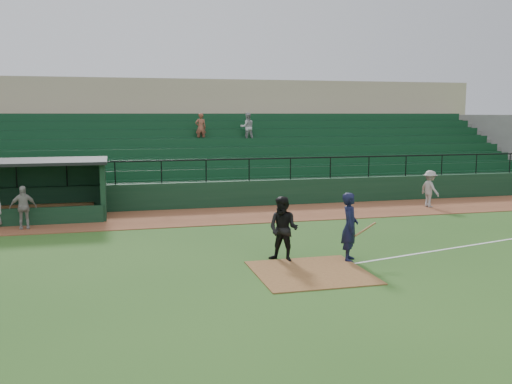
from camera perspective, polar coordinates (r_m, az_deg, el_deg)
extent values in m
plane|color=#29511A|center=(16.35, 4.37, -7.21)|extent=(90.00, 90.00, 0.00)
cube|color=brown|center=(23.88, -1.78, -2.33)|extent=(40.00, 4.00, 0.03)
cube|color=brown|center=(15.44, 5.57, -8.08)|extent=(3.00, 3.00, 0.03)
cube|color=white|center=(21.22, 24.26, -4.37)|extent=(17.49, 4.44, 0.01)
cube|color=black|center=(25.92, -2.84, -0.22)|extent=(36.00, 0.35, 1.20)
cylinder|color=black|center=(25.74, -2.87, 3.31)|extent=(36.00, 0.06, 0.06)
cube|color=slate|center=(30.57, -4.69, 3.26)|extent=(36.00, 9.00, 3.60)
cube|color=#103B1F|center=(30.05, -4.54, 4.05)|extent=(34.56, 8.00, 4.05)
cube|color=slate|center=(38.00, 23.20, 4.01)|extent=(0.35, 9.50, 4.20)
cube|color=tan|center=(36.92, -6.42, 6.21)|extent=(38.00, 3.00, 6.40)
cube|color=slate|center=(34.92, -5.98, 6.94)|extent=(36.00, 2.00, 0.20)
imported|color=#B1B1B1|center=(31.72, -0.88, 6.55)|extent=(0.79, 0.62, 1.63)
imported|color=brown|center=(31.22, -5.60, 6.48)|extent=(0.59, 0.38, 1.60)
cube|color=black|center=(24.25, -15.16, 0.26)|extent=(0.20, 2.60, 2.30)
imported|color=black|center=(16.63, 9.45, -3.49)|extent=(0.75, 0.87, 2.01)
cylinder|color=olive|center=(16.63, 10.99, -3.72)|extent=(0.79, 0.34, 0.35)
imported|color=black|center=(16.37, 2.79, -3.77)|extent=(1.17, 1.14, 1.90)
imported|color=#9B9591|center=(26.94, 17.15, 0.32)|extent=(0.79, 1.17, 1.68)
imported|color=#9E9994|center=(22.57, -22.47, -1.43)|extent=(0.99, 0.53, 1.61)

